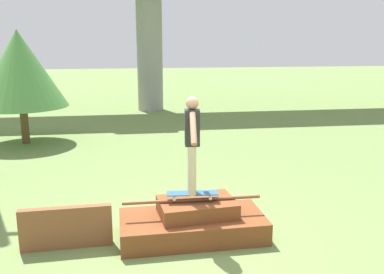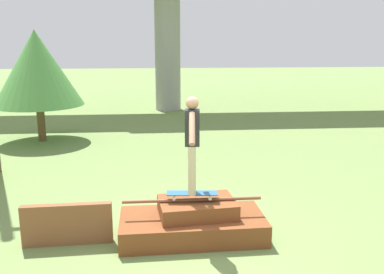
# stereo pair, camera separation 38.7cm
# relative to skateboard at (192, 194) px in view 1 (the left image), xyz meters

# --- Properties ---
(ground_plane) EXTENTS (80.00, 80.00, 0.00)m
(ground_plane) POSITION_rel_skateboard_xyz_m (0.00, -0.01, -0.72)
(ground_plane) COLOR olive
(scrap_pile) EXTENTS (2.30, 1.15, 0.65)m
(scrap_pile) POSITION_rel_skateboard_xyz_m (0.02, -0.00, -0.48)
(scrap_pile) COLOR brown
(scrap_pile) RESTS_ON ground_plane
(scrap_plank_loose) EXTENTS (1.35, 0.19, 0.65)m
(scrap_plank_loose) POSITION_rel_skateboard_xyz_m (-1.91, -0.10, -0.40)
(scrap_plank_loose) COLOR brown
(scrap_plank_loose) RESTS_ON ground_plane
(skateboard) EXTENTS (0.81, 0.28, 0.09)m
(skateboard) POSITION_rel_skateboard_xyz_m (0.00, 0.00, 0.00)
(skateboard) COLOR #23517F
(skateboard) RESTS_ON scrap_pile
(skater) EXTENTS (0.24, 1.03, 1.51)m
(skater) POSITION_rel_skateboard_xyz_m (-0.00, 0.00, 0.87)
(skater) COLOR #C6B78E
(skater) RESTS_ON skateboard
(tree_behind_left) EXTENTS (2.65, 2.65, 3.35)m
(tree_behind_left) POSITION_rel_skateboard_xyz_m (-4.05, 6.91, 1.50)
(tree_behind_left) COLOR brown
(tree_behind_left) RESTS_ON ground_plane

